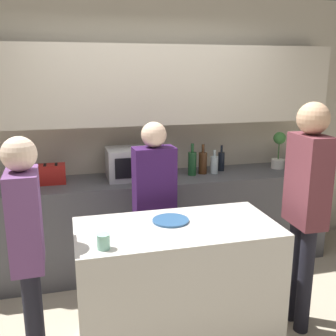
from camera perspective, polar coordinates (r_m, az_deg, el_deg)
name	(u,v)px	position (r m, az deg, el deg)	size (l,w,h in m)	color
back_wall	(148,114)	(4.03, -2.96, 7.89)	(6.40, 0.40, 2.70)	beige
back_counter	(154,222)	(4.03, -1.98, -7.81)	(3.60, 0.62, 0.93)	#4C4C51
kitchen_island	(177,286)	(2.94, 1.28, -16.74)	(1.39, 0.69, 0.92)	beige
microwave	(134,163)	(3.85, -5.01, 0.72)	(0.52, 0.39, 0.30)	#B7BABC
toaster	(51,174)	(3.82, -16.59, -0.85)	(0.26, 0.16, 0.18)	#B21E19
potted_plant	(279,150)	(4.38, 15.77, 2.50)	(0.14, 0.14, 0.40)	silver
bottle_0	(192,163)	(3.96, 3.54, 0.72)	(0.09, 0.09, 0.33)	#194723
bottle_1	(203,162)	(4.02, 5.07, 0.80)	(0.09, 0.09, 0.31)	#472814
bottle_2	(214,164)	(4.05, 6.73, 0.52)	(0.08, 0.08, 0.24)	silver
bottle_3	(221,161)	(4.17, 7.73, 1.03)	(0.07, 0.07, 0.27)	black
plate_on_island	(171,220)	(2.80, 0.39, -7.62)	(0.26, 0.26, 0.01)	#2D5684
cup_0	(103,242)	(2.42, -9.35, -10.49)	(0.08, 0.08, 0.09)	#91D8BB
person_left	(154,199)	(3.28, -1.98, -4.50)	(0.35, 0.21, 1.57)	black
person_center	(27,240)	(2.62, -19.78, -9.85)	(0.21, 0.35, 1.59)	black
person_right	(306,198)	(3.06, 19.42, -4.13)	(0.23, 0.35, 1.75)	black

